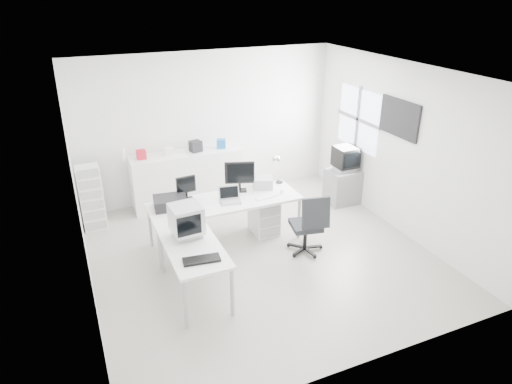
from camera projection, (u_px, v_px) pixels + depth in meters
name	position (u px, v px, depth m)	size (l,w,h in m)	color
floor	(261.00, 255.00, 7.15)	(5.00, 5.00, 0.01)	silver
ceiling	(262.00, 73.00, 5.98)	(5.00, 5.00, 0.01)	white
back_wall	(208.00, 126.00, 8.65)	(5.00, 0.02, 2.80)	silver
left_wall	(78.00, 202.00, 5.66)	(0.02, 5.00, 2.80)	silver
right_wall	(401.00, 149.00, 7.46)	(0.02, 5.00, 2.80)	silver
window	(358.00, 119.00, 8.37)	(0.02, 1.20, 1.10)	white
wall_picture	(399.00, 118.00, 7.33)	(0.04, 0.90, 0.60)	black
main_desk	(226.00, 221.00, 7.36)	(2.40, 0.80, 0.75)	white
side_desk	(194.00, 269.00, 6.13)	(0.70, 1.40, 0.75)	white
drawer_pedestal	(264.00, 216.00, 7.68)	(0.40, 0.50, 0.60)	white
inkjet_printer	(170.00, 202.00, 6.94)	(0.49, 0.38, 0.17)	black
lcd_monitor_small	(186.00, 189.00, 7.13)	(0.31, 0.18, 0.39)	black
lcd_monitor_large	(240.00, 177.00, 7.43)	(0.48, 0.19, 0.50)	black
laptop	(230.00, 197.00, 7.09)	(0.29, 0.30, 0.20)	#B7B7BA
white_keyboard	(266.00, 197.00, 7.31)	(0.38, 0.12, 0.02)	white
white_mouse	(282.00, 191.00, 7.45)	(0.06, 0.06, 0.06)	white
laser_printer	(263.00, 183.00, 7.62)	(0.32, 0.27, 0.18)	#9E9E9E
desk_lamp	(280.00, 169.00, 7.74)	(0.17, 0.17, 0.50)	silver
crt_monitor	(186.00, 223.00, 6.10)	(0.36, 0.36, 0.41)	#B7B7BA
black_keyboard	(202.00, 260.00, 5.64)	(0.46, 0.19, 0.03)	black
office_chair	(306.00, 223.00, 7.05)	(0.58, 0.58, 1.01)	#292B2E
tv_cabinet	(343.00, 186.00, 8.74)	(0.60, 0.49, 0.66)	slate
crt_tv	(345.00, 159.00, 8.51)	(0.50, 0.48, 0.45)	black
sideboard	(187.00, 179.00, 8.61)	(2.06, 0.52, 1.03)	white
clutter_box_a	(141.00, 155.00, 8.07)	(0.16, 0.14, 0.16)	#B31927
clutter_box_b	(169.00, 151.00, 8.25)	(0.14, 0.12, 0.14)	white
clutter_box_c	(196.00, 146.00, 8.42)	(0.20, 0.18, 0.20)	black
clutter_box_d	(221.00, 144.00, 8.61)	(0.17, 0.15, 0.17)	#175CA7
clutter_bottle	(123.00, 155.00, 7.98)	(0.07, 0.07, 0.22)	white
filing_cabinet	(91.00, 197.00, 7.78)	(0.38, 0.45, 1.09)	white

